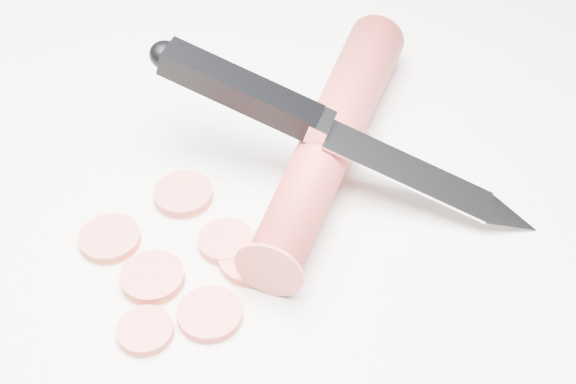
# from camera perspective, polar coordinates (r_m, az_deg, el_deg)

# --- Properties ---
(ground) EXTENTS (2.40, 2.40, 0.00)m
(ground) POSITION_cam_1_polar(r_m,az_deg,el_deg) (0.50, -4.96, 0.13)
(ground) COLOR silver
(ground) RESTS_ON ground
(carrot) EXTENTS (0.08, 0.23, 0.03)m
(carrot) POSITION_cam_1_polar(r_m,az_deg,el_deg) (0.50, 3.10, 3.92)
(carrot) COLOR #BA2F2E
(carrot) RESTS_ON ground
(carrot_slice_0) EXTENTS (0.04, 0.04, 0.01)m
(carrot_slice_0) POSITION_cam_1_polar(r_m,az_deg,el_deg) (0.45, -9.61, -6.01)
(carrot_slice_0) COLOR #D95B50
(carrot_slice_0) RESTS_ON ground
(carrot_slice_1) EXTENTS (0.03, 0.03, 0.01)m
(carrot_slice_1) POSITION_cam_1_polar(r_m,az_deg,el_deg) (0.43, -5.58, -8.63)
(carrot_slice_1) COLOR #D95B50
(carrot_slice_1) RESTS_ON ground
(carrot_slice_2) EXTENTS (0.04, 0.04, 0.01)m
(carrot_slice_2) POSITION_cam_1_polar(r_m,az_deg,el_deg) (0.49, -7.47, -0.17)
(carrot_slice_2) COLOR #D95B50
(carrot_slice_2) RESTS_ON ground
(carrot_slice_3) EXTENTS (0.03, 0.03, 0.01)m
(carrot_slice_3) POSITION_cam_1_polar(r_m,az_deg,el_deg) (0.43, -10.12, -9.69)
(carrot_slice_3) COLOR #D95B50
(carrot_slice_3) RESTS_ON ground
(carrot_slice_4) EXTENTS (0.04, 0.04, 0.01)m
(carrot_slice_4) POSITION_cam_1_polar(r_m,az_deg,el_deg) (0.46, -2.57, -4.75)
(carrot_slice_4) COLOR #D95B50
(carrot_slice_4) RESTS_ON ground
(carrot_slice_5) EXTENTS (0.04, 0.04, 0.01)m
(carrot_slice_5) POSITION_cam_1_polar(r_m,az_deg,el_deg) (0.48, -12.56, -3.25)
(carrot_slice_5) COLOR #D95B50
(carrot_slice_5) RESTS_ON ground
(carrot_slice_6) EXTENTS (0.03, 0.03, 0.01)m
(carrot_slice_6) POSITION_cam_1_polar(r_m,az_deg,el_deg) (0.46, -4.44, -3.55)
(carrot_slice_6) COLOR #D95B50
(carrot_slice_6) RESTS_ON ground
(kitchen_knife) EXTENTS (0.25, 0.07, 0.08)m
(kitchen_knife) POSITION_cam_1_polar(r_m,az_deg,el_deg) (0.48, 3.93, 4.24)
(kitchen_knife) COLOR silver
(kitchen_knife) RESTS_ON ground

